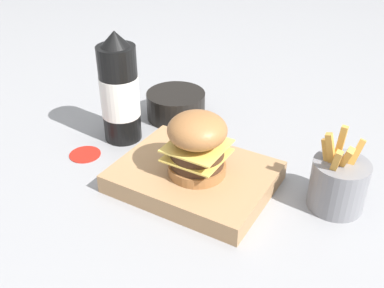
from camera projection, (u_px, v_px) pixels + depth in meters
ground_plane at (184, 195)px, 0.78m from camera, size 6.00×6.00×0.00m
serving_board at (192, 176)px, 0.80m from camera, size 0.27×0.21×0.03m
burger at (197, 144)px, 0.75m from camera, size 0.10×0.10×0.11m
ketchup_bottle at (120, 92)px, 0.89m from camera, size 0.08×0.08×0.23m
fries_basket at (338, 183)px, 0.73m from camera, size 0.09×0.09×0.15m
side_bowl at (176, 104)px, 1.01m from camera, size 0.13×0.13×0.06m
ketchup_puddle at (85, 154)px, 0.89m from camera, size 0.06×0.06×0.00m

